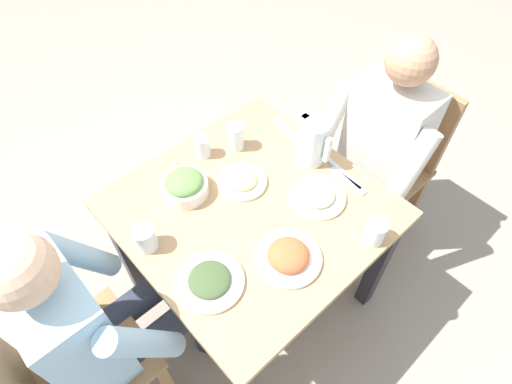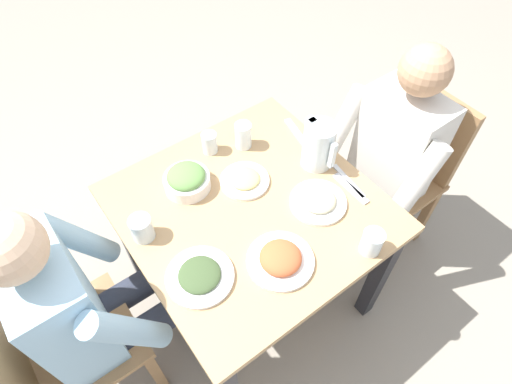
{
  "view_description": "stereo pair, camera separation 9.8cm",
  "coord_description": "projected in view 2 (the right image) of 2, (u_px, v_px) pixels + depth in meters",
  "views": [
    {
      "loc": [
        0.69,
        -0.61,
        1.97
      ],
      "look_at": [
        -0.0,
        0.03,
        0.78
      ],
      "focal_mm": 29.86,
      "sensor_mm": 36.0,
      "label": 1
    },
    {
      "loc": [
        0.75,
        -0.53,
        1.97
      ],
      "look_at": [
        -0.0,
        0.03,
        0.78
      ],
      "focal_mm": 29.86,
      "sensor_mm": 36.0,
      "label": 2
    }
  ],
  "objects": [
    {
      "name": "dining_table",
      "position": [
        251.0,
        225.0,
        1.64
      ],
      "size": [
        0.88,
        0.88,
        0.72
      ],
      "color": "tan",
      "rests_on": "ground_plane"
    },
    {
      "name": "water_glass_by_pitcher",
      "position": [
        372.0,
        242.0,
        1.4
      ],
      "size": [
        0.07,
        0.07,
        0.09
      ],
      "primitive_type": "cylinder",
      "color": "silver",
      "rests_on": "dining_table"
    },
    {
      "name": "water_pitcher",
      "position": [
        319.0,
        145.0,
        1.6
      ],
      "size": [
        0.16,
        0.12,
        0.19
      ],
      "color": "silver",
      "rests_on": "dining_table"
    },
    {
      "name": "diner_near",
      "position": [
        95.0,
        301.0,
        1.42
      ],
      "size": [
        0.48,
        0.53,
        1.15
      ],
      "color": "#9EC6E0",
      "rests_on": "ground_plane"
    },
    {
      "name": "plate_rice_curry",
      "position": [
        280.0,
        259.0,
        1.39
      ],
      "size": [
        0.22,
        0.22,
        0.06
      ],
      "color": "white",
      "rests_on": "dining_table"
    },
    {
      "name": "chair_far",
      "position": [
        403.0,
        165.0,
        1.99
      ],
      "size": [
        0.4,
        0.4,
        0.86
      ],
      "color": "#997047",
      "rests_on": "ground_plane"
    },
    {
      "name": "diner_far",
      "position": [
        379.0,
        164.0,
        1.8
      ],
      "size": [
        0.48,
        0.53,
        1.15
      ],
      "color": "silver",
      "rests_on": "ground_plane"
    },
    {
      "name": "water_glass_center",
      "position": [
        142.0,
        228.0,
        1.43
      ],
      "size": [
        0.08,
        0.08,
        0.09
      ],
      "primitive_type": "cylinder",
      "color": "silver",
      "rests_on": "dining_table"
    },
    {
      "name": "water_glass_near_left",
      "position": [
        243.0,
        135.0,
        1.69
      ],
      "size": [
        0.07,
        0.07,
        0.11
      ],
      "primitive_type": "cylinder",
      "color": "silver",
      "rests_on": "dining_table"
    },
    {
      "name": "ground_plane",
      "position": [
        252.0,
        292.0,
        2.11
      ],
      "size": [
        8.0,
        8.0,
        0.0
      ],
      "primitive_type": "plane",
      "color": "gray"
    },
    {
      "name": "water_glass_far_right",
      "position": [
        210.0,
        143.0,
        1.68
      ],
      "size": [
        0.06,
        0.06,
        0.09
      ],
      "primitive_type": "cylinder",
      "color": "silver",
      "rests_on": "dining_table"
    },
    {
      "name": "knife_near",
      "position": [
        349.0,
        181.0,
        1.61
      ],
      "size": [
        0.19,
        0.04,
        0.01
      ],
      "primitive_type": "cube",
      "rotation": [
        0.0,
        0.0,
        -0.12
      ],
      "color": "silver",
      "rests_on": "dining_table"
    },
    {
      "name": "plate_beans",
      "position": [
        318.0,
        201.0,
        1.54
      ],
      "size": [
        0.21,
        0.21,
        0.04
      ],
      "color": "white",
      "rests_on": "dining_table"
    },
    {
      "name": "plate_dolmas",
      "position": [
        200.0,
        276.0,
        1.36
      ],
      "size": [
        0.22,
        0.22,
        0.04
      ],
      "color": "white",
      "rests_on": "dining_table"
    },
    {
      "name": "salad_bowl",
      "position": [
        187.0,
        180.0,
        1.57
      ],
      "size": [
        0.17,
        0.17,
        0.09
      ],
      "color": "white",
      "rests_on": "dining_table"
    },
    {
      "name": "chair_near",
      "position": [
        51.0,
        353.0,
        1.46
      ],
      "size": [
        0.4,
        0.4,
        0.86
      ],
      "color": "#997047",
      "rests_on": "ground_plane"
    },
    {
      "name": "fork_far",
      "position": [
        351.0,
        188.0,
        1.59
      ],
      "size": [
        0.17,
        0.03,
        0.01
      ],
      "primitive_type": "cube",
      "rotation": [
        0.0,
        0.0,
        -0.01
      ],
      "color": "silver",
      "rests_on": "dining_table"
    },
    {
      "name": "plate_fries",
      "position": [
        245.0,
        180.0,
        1.61
      ],
      "size": [
        0.19,
        0.19,
        0.04
      ],
      "color": "white",
      "rests_on": "dining_table"
    },
    {
      "name": "fork_near",
      "position": [
        296.0,
        132.0,
        1.78
      ],
      "size": [
        0.17,
        0.06,
        0.01
      ],
      "primitive_type": "cube",
      "rotation": [
        0.0,
        0.0,
        -0.21
      ],
      "color": "silver",
      "rests_on": "dining_table"
    }
  ]
}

